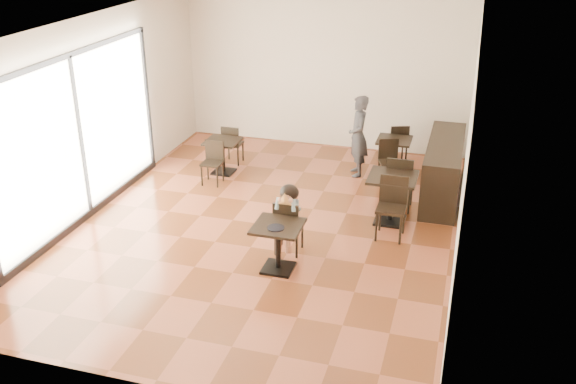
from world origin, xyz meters
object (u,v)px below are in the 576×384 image
at_px(child, 289,219).
at_px(adult_patron, 358,136).
at_px(chair_mid_b, 391,209).
at_px(child_table, 278,247).
at_px(cafe_table_back, 393,156).
at_px(child_chair, 289,226).
at_px(cafe_table_left, 223,157).
at_px(chair_left_a, 233,144).
at_px(cafe_table_mid, 391,199).
at_px(chair_back_b, 389,163).
at_px(chair_left_b, 212,163).
at_px(chair_back_a, 397,143).
at_px(chair_mid_a, 400,182).

xyz_separation_m(child, adult_patron, (0.42, 3.26, 0.24)).
height_order(adult_patron, chair_mid_b, adult_patron).
distance_m(child_table, cafe_table_back, 4.25).
height_order(child_chair, cafe_table_left, child_chair).
bearing_deg(child_chair, adult_patron, -97.30).
xyz_separation_m(child, chair_mid_b, (1.39, 0.87, -0.05)).
bearing_deg(chair_mid_b, chair_left_a, 146.77).
bearing_deg(cafe_table_mid, cafe_table_left, 160.63).
distance_m(chair_left_a, chair_back_b, 3.16).
bearing_deg(child_chair, cafe_table_left, -51.45).
bearing_deg(chair_back_b, chair_mid_b, -101.64).
xyz_separation_m(chair_left_b, chair_back_a, (3.15, 2.04, 0.01)).
relative_size(cafe_table_left, cafe_table_back, 0.98).
bearing_deg(chair_mid_b, chair_back_b, 98.81).
bearing_deg(cafe_table_mid, chair_left_b, 169.23).
relative_size(chair_mid_a, chair_left_b, 1.22).
bearing_deg(child_table, chair_left_b, 128.55).
height_order(chair_mid_b, chair_left_b, chair_mid_b).
relative_size(child, cafe_table_back, 1.58).
bearing_deg(chair_left_a, adult_patron, -179.45).
distance_m(cafe_table_mid, cafe_table_back, 2.16).
distance_m(chair_mid_a, chair_left_a, 3.68).
height_order(child_table, chair_back_b, chair_back_b).
bearing_deg(adult_patron, child_chair, -27.52).
height_order(chair_mid_a, chair_back_a, chair_mid_a).
bearing_deg(cafe_table_mid, chair_back_b, 99.07).
bearing_deg(child, cafe_table_mid, 47.05).
distance_m(cafe_table_left, cafe_table_back, 3.29).
distance_m(adult_patron, cafe_table_left, 2.62).
bearing_deg(cafe_table_back, chair_left_b, -154.69).
xyz_separation_m(adult_patron, chair_mid_b, (0.97, -2.39, -0.29)).
height_order(chair_mid_b, chair_left_a, chair_mid_b).
distance_m(child, chair_mid_b, 1.64).
height_order(chair_mid_a, chair_left_b, chair_mid_a).
bearing_deg(child_table, child, 90.00).
bearing_deg(cafe_table_left, child_chair, -51.45).
xyz_separation_m(adult_patron, chair_left_b, (-2.50, -1.19, -0.38)).
bearing_deg(cafe_table_left, child, -51.45).
distance_m(child_chair, chair_left_b, 2.94).
relative_size(child, chair_back_a, 1.32).
height_order(child_chair, chair_mid_b, chair_mid_b).
relative_size(cafe_table_left, chair_left_b, 0.83).
xyz_separation_m(child_chair, chair_mid_b, (1.39, 0.87, 0.06)).
xyz_separation_m(chair_mid_b, chair_back_a, (-0.32, 3.24, -0.08)).
xyz_separation_m(child_chair, adult_patron, (0.42, 3.26, 0.35)).
height_order(child, chair_mid_a, child).
relative_size(cafe_table_left, chair_mid_a, 0.68).
distance_m(child_chair, cafe_table_mid, 1.94).
relative_size(cafe_table_mid, cafe_table_back, 1.19).
bearing_deg(chair_back_b, chair_mid_a, -92.97).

